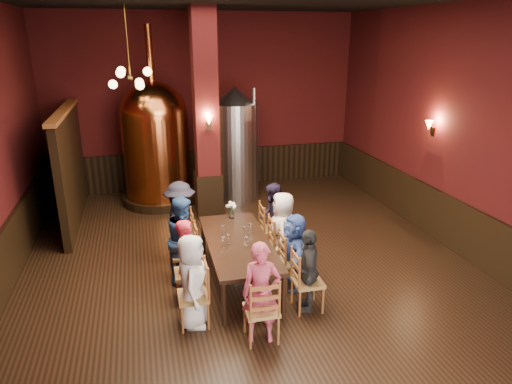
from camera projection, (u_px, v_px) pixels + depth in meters
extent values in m
plane|color=black|center=(251.00, 270.00, 8.03)|extent=(10.00, 10.00, 0.00)
cube|color=#400E0D|center=(205.00, 103.00, 11.87)|extent=(8.00, 0.02, 4.50)
cube|color=#400E0D|center=(453.00, 331.00, 2.72)|extent=(8.00, 0.02, 4.50)
cube|color=#400E0D|center=(465.00, 133.00, 8.24)|extent=(0.02, 10.00, 4.50)
cube|color=black|center=(450.00, 222.00, 8.81)|extent=(0.08, 9.90, 1.00)
cube|color=black|center=(207.00, 168.00, 12.40)|extent=(7.90, 0.08, 1.00)
cube|color=#400E0D|center=(206.00, 117.00, 9.78)|extent=(0.58, 0.58, 4.50)
cube|color=black|center=(71.00, 169.00, 9.80)|extent=(0.22, 3.50, 2.40)
cube|color=black|center=(238.00, 243.00, 7.42)|extent=(1.05, 2.42, 0.06)
cylinder|color=black|center=(224.00, 304.00, 6.40)|extent=(0.07, 0.07, 0.69)
cylinder|color=black|center=(284.00, 296.00, 6.59)|extent=(0.07, 0.07, 0.69)
cylinder|color=black|center=(203.00, 238.00, 8.49)|extent=(0.07, 0.07, 0.69)
cylinder|color=black|center=(249.00, 233.00, 8.69)|extent=(0.07, 0.07, 0.69)
imported|color=silver|center=(192.00, 281.00, 6.32)|extent=(0.57, 0.75, 1.38)
imported|color=red|center=(188.00, 261.00, 6.95)|extent=(0.41, 0.54, 1.34)
imported|color=navy|center=(184.00, 239.00, 7.53)|extent=(0.55, 0.79, 1.47)
imported|color=black|center=(181.00, 222.00, 8.14)|extent=(0.69, 1.04, 1.51)
imported|color=black|center=(308.00, 270.00, 6.71)|extent=(0.54, 0.82, 1.30)
imported|color=#3756A6|center=(294.00, 251.00, 7.33)|extent=(0.49, 1.21, 1.27)
imported|color=white|center=(283.00, 231.00, 7.92)|extent=(0.62, 0.78, 1.40)
imported|color=black|center=(272.00, 218.00, 8.54)|extent=(0.51, 0.72, 1.35)
imported|color=#AD3950|center=(261.00, 293.00, 6.00)|extent=(0.58, 0.45, 1.42)
cylinder|color=black|center=(160.00, 198.00, 11.30)|extent=(1.76, 1.76, 0.20)
cylinder|color=#B85B2A|center=(157.00, 156.00, 10.95)|extent=(2.06, 2.06, 1.96)
sphere|color=#B85B2A|center=(154.00, 115.00, 10.63)|extent=(1.56, 1.56, 1.56)
cylinder|color=#B85B2A|center=(150.00, 54.00, 10.18)|extent=(0.16, 0.16, 1.27)
cylinder|color=#B2B2B7|center=(235.00, 152.00, 11.22)|extent=(1.40, 1.40, 2.39)
cone|color=#B2B2B7|center=(234.00, 95.00, 10.77)|extent=(1.15, 1.15, 0.38)
cylinder|color=#B2B2B7|center=(254.00, 145.00, 10.88)|extent=(0.08, 0.08, 2.68)
cylinder|color=white|center=(232.00, 214.00, 8.32)|extent=(0.09, 0.09, 0.17)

